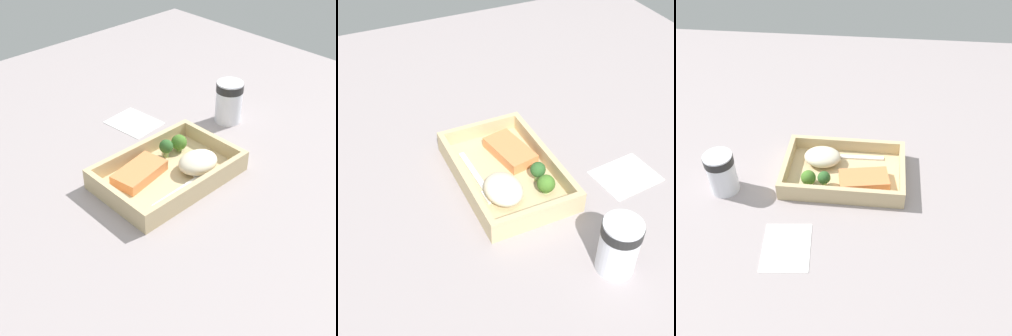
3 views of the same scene
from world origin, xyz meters
TOP-DOWN VIEW (x-y plane):
  - ground_plane at (0.00, 0.00)cm, footprint 160.00×160.00cm
  - takeout_tray at (0.00, 0.00)cm, footprint 28.80×18.69cm
  - tray_rim at (0.00, 0.00)cm, footprint 28.80×18.69cm
  - salmon_fillet at (-4.97, 3.19)cm, footprint 12.28×8.02cm
  - mashed_potatoes at (5.60, -3.13)cm, footprint 9.01×7.08cm
  - broccoli_floret_1 at (4.11, 4.88)cm, footprint 3.03×3.03cm
  - broccoli_floret_2 at (7.82, 4.69)cm, footprint 3.49×3.49cm
  - fork at (-0.42, -5.64)cm, footprint 15.85×2.31cm
  - paper_cup at (27.18, 7.13)cm, footprint 6.59×6.59cm
  - receipt_slip at (9.55, 22.18)cm, footprint 10.90×12.90cm

SIDE VIEW (x-z plane):
  - ground_plane at x=0.00cm, z-range -2.00..0.00cm
  - receipt_slip at x=9.55cm, z-range 0.00..0.24cm
  - takeout_tray at x=0.00cm, z-range 0.00..1.20cm
  - fork at x=-0.42cm, z-range 1.20..1.64cm
  - salmon_fillet at x=-4.97cm, z-range 1.20..3.47cm
  - tray_rim at x=0.00cm, z-range 1.20..4.52cm
  - mashed_potatoes at x=5.60cm, z-range 1.20..4.91cm
  - broccoli_floret_2 at x=7.82cm, z-range 1.29..5.10cm
  - broccoli_floret_1 at x=4.11cm, z-range 1.60..5.70cm
  - paper_cup at x=27.18cm, z-range 0.61..10.92cm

